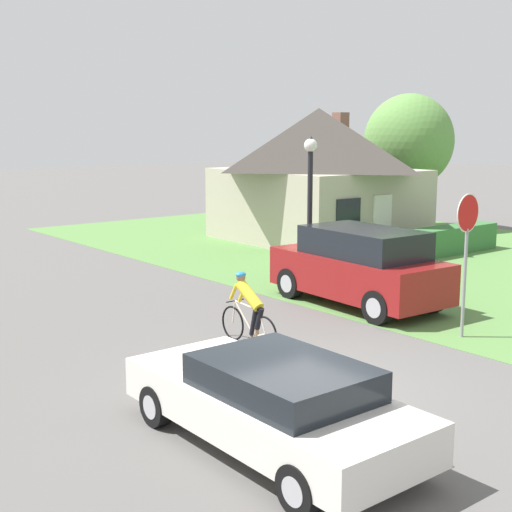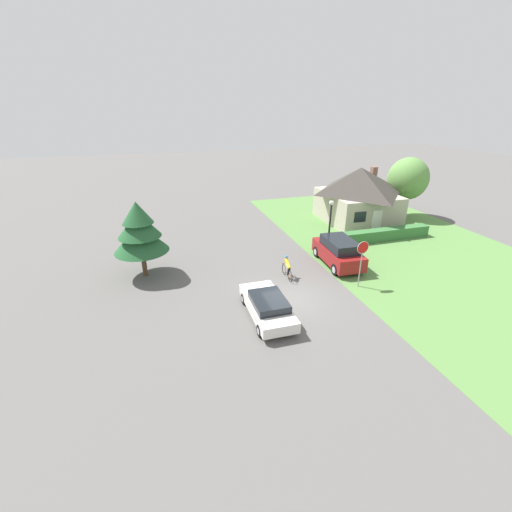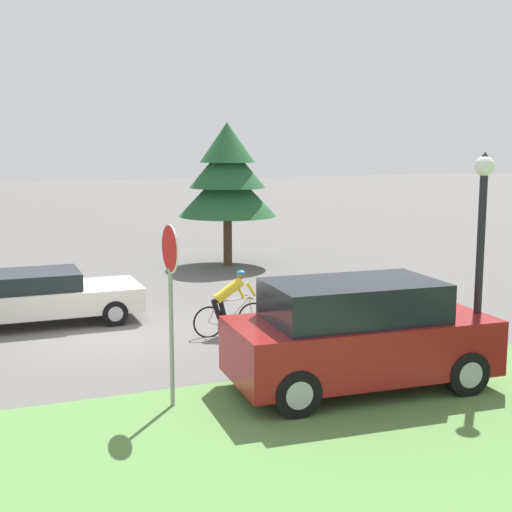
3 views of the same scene
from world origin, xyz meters
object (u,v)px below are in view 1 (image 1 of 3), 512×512
(stop_sign, at_px, (467,235))
(street_lamp, at_px, (310,189))
(cyclist, at_px, (249,311))
(deciduous_tree_right, at_px, (409,141))
(cottage_house, at_px, (318,172))
(parked_suv_right, at_px, (360,267))
(sedan_left_lane, at_px, (273,401))

(stop_sign, relative_size, street_lamp, 0.73)
(cyclist, relative_size, deciduous_tree_right, 0.30)
(cottage_house, bearing_deg, cyclist, -137.89)
(parked_suv_right, distance_m, street_lamp, 2.82)
(sedan_left_lane, xyz_separation_m, deciduous_tree_right, (18.68, 13.01, 3.10))
(parked_suv_right, relative_size, deciduous_tree_right, 0.81)
(cyclist, relative_size, parked_suv_right, 0.38)
(cyclist, bearing_deg, street_lamp, -55.68)
(deciduous_tree_right, bearing_deg, stop_sign, -136.79)
(stop_sign, bearing_deg, sedan_left_lane, 9.87)
(deciduous_tree_right, bearing_deg, parked_suv_right, -145.15)
(sedan_left_lane, xyz_separation_m, stop_sign, (6.43, 1.50, 1.49))
(cyclist, bearing_deg, parked_suv_right, -77.90)
(sedan_left_lane, relative_size, street_lamp, 1.12)
(sedan_left_lane, xyz_separation_m, cyclist, (2.66, 3.86, 0.05))
(parked_suv_right, height_order, deciduous_tree_right, deciduous_tree_right)
(cyclist, bearing_deg, cottage_house, -49.22)
(cottage_house, xyz_separation_m, sedan_left_lane, (-13.43, -13.12, -1.97))
(cottage_house, relative_size, cyclist, 4.21)
(parked_suv_right, bearing_deg, street_lamp, -6.65)
(cottage_house, height_order, deciduous_tree_right, deciduous_tree_right)
(cottage_house, height_order, parked_suv_right, cottage_house)
(cottage_house, relative_size, sedan_left_lane, 1.61)
(cottage_house, relative_size, deciduous_tree_right, 1.28)
(parked_suv_right, relative_size, stop_sign, 1.56)
(cottage_house, xyz_separation_m, cyclist, (-10.78, -9.26, -1.92))
(street_lamp, relative_size, deciduous_tree_right, 0.71)
(parked_suv_right, bearing_deg, cyclist, 105.18)
(sedan_left_lane, relative_size, stop_sign, 1.54)
(parked_suv_right, bearing_deg, cottage_house, -35.16)
(parked_suv_right, distance_m, stop_sign, 3.47)
(cottage_house, height_order, sedan_left_lane, cottage_house)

